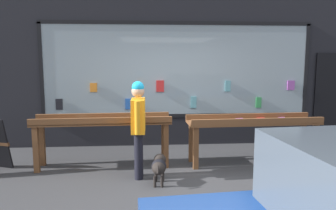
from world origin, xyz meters
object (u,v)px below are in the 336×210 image
(display_table_right, at_px, (253,125))
(person_browsing, at_px, (138,123))
(display_table_left, at_px, (103,126))
(small_dog, at_px, (159,166))

(display_table_right, height_order, person_browsing, person_browsing)
(display_table_right, bearing_deg, person_browsing, -163.59)
(display_table_left, bearing_deg, display_table_right, 0.05)
(display_table_right, distance_m, small_dog, 2.07)
(person_browsing, xyz_separation_m, small_dog, (0.32, -0.29, -0.64))
(person_browsing, bearing_deg, display_table_right, -72.01)
(display_table_left, height_order, display_table_right, display_table_left)
(person_browsing, bearing_deg, display_table_left, 47.72)
(display_table_right, height_order, small_dog, display_table_right)
(display_table_left, height_order, person_browsing, person_browsing)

